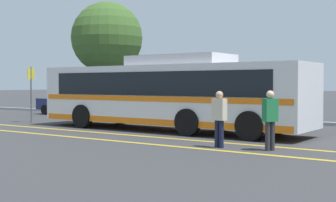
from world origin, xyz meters
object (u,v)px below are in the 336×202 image
(parked_car_0, at_px, (72,102))
(tree_1, at_px, (107,38))
(pedestrian_0, at_px, (219,116))
(bus_stop_sign, at_px, (31,88))
(transit_bus, at_px, (168,93))
(pedestrian_1, at_px, (270,116))
(parked_car_1, at_px, (143,105))

(parked_car_0, xyz_separation_m, tree_1, (-0.34, 3.58, 4.24))
(pedestrian_0, bearing_deg, bus_stop_sign, 177.78)
(parked_car_0, distance_m, pedestrian_0, 16.55)
(transit_bus, bearing_deg, pedestrian_0, -127.97)
(pedestrian_0, xyz_separation_m, pedestrian_1, (1.48, 0.26, 0.02))
(parked_car_0, relative_size, bus_stop_sign, 1.61)
(tree_1, bearing_deg, pedestrian_0, -37.72)
(transit_bus, xyz_separation_m, pedestrian_1, (5.59, -3.02, -0.55))
(parked_car_0, xyz_separation_m, bus_stop_sign, (2.72, -5.27, 0.94))
(pedestrian_0, height_order, tree_1, tree_1)
(parked_car_1, bearing_deg, tree_1, -120.47)
(transit_bus, distance_m, pedestrian_1, 6.38)
(transit_bus, bearing_deg, bus_stop_sign, 95.32)
(pedestrian_0, relative_size, pedestrian_1, 0.99)
(parked_car_0, relative_size, tree_1, 0.59)
(transit_bus, height_order, parked_car_0, transit_bus)
(pedestrian_1, relative_size, bus_stop_sign, 0.63)
(pedestrian_0, xyz_separation_m, bus_stop_sign, (-11.81, 2.65, 0.75))
(transit_bus, bearing_deg, parked_car_1, 47.39)
(transit_bus, xyz_separation_m, pedestrian_0, (4.11, -3.28, -0.56))
(pedestrian_1, distance_m, bus_stop_sign, 13.53)
(pedestrian_1, relative_size, tree_1, 0.23)
(parked_car_1, relative_size, pedestrian_1, 2.31)
(transit_bus, height_order, pedestrian_1, transit_bus)
(parked_car_1, distance_m, pedestrian_1, 12.94)
(tree_1, bearing_deg, transit_bus, -37.37)
(pedestrian_1, bearing_deg, pedestrian_0, 128.00)
(transit_bus, xyz_separation_m, parked_car_0, (-10.42, 4.63, -0.75))
(transit_bus, xyz_separation_m, parked_car_1, (-4.87, 4.58, -0.78))
(bus_stop_sign, bearing_deg, transit_bus, -84.68)
(parked_car_0, xyz_separation_m, parked_car_1, (5.55, -0.05, -0.03))
(parked_car_0, distance_m, pedestrian_1, 17.75)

